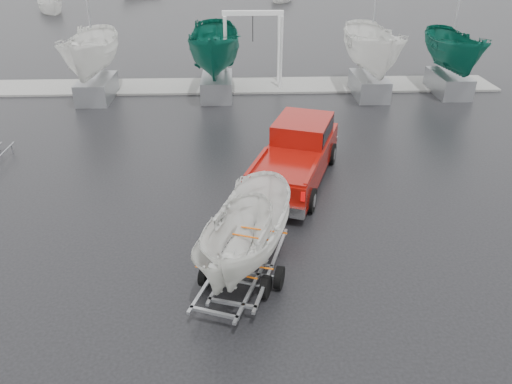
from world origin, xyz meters
name	(u,v)px	position (x,y,z in m)	size (l,w,h in m)	color
ground_plane	(228,196)	(0.00, 0.00, 0.00)	(120.00, 120.00, 0.00)	black
dock	(231,86)	(0.00, 13.00, 0.05)	(30.00, 3.00, 0.12)	gray
pickup_truck	(298,151)	(2.51, 1.33, 1.04)	(3.93, 6.34, 2.00)	maroon
trailer_hitched	(236,207)	(0.33, -4.80, 2.33)	(2.32, 3.79, 4.27)	gray
trailer_parked	(250,184)	(0.67, -4.47, 2.76)	(2.18, 3.79, 5.09)	gray
boat_hoist	(253,39)	(1.28, 13.00, 2.67)	(3.30, 2.18, 4.12)	silver
keelboat_0	(87,24)	(-6.98, 11.00, 3.80)	(2.40, 3.20, 10.56)	gray
keelboat_1	(214,16)	(-0.69, 11.20, 4.15)	(2.61, 3.20, 8.04)	gray
keelboat_2	(376,17)	(7.43, 11.00, 4.07)	(2.56, 3.20, 10.73)	gray
keelboat_3	(459,27)	(11.86, 11.30, 3.53)	(2.24, 3.20, 10.40)	gray
moored_boat_0	(52,12)	(-19.00, 40.81, 0.01)	(2.99, 3.01, 10.93)	silver
moored_boat_2	(282,1)	(5.92, 48.47, 0.01)	(2.81, 2.84, 10.93)	silver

